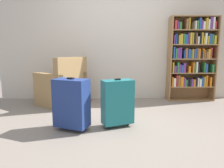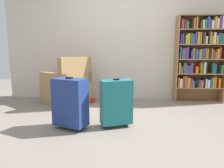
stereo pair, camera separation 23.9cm
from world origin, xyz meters
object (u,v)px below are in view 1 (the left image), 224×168
mug (88,101)px  suitcase_navy_blue (71,103)px  armchair (62,88)px  suitcase_teal (118,102)px  bookshelf (191,56)px

mug → suitcase_navy_blue: bearing=-93.2°
armchair → suitcase_teal: (0.99, -1.14, 0.03)m
mug → suitcase_navy_blue: (-0.07, -1.33, 0.31)m
mug → suitcase_teal: 1.37m
bookshelf → mug: bookshelf is taller
armchair → mug: 0.54m
bookshelf → armchair: (-2.54, -0.34, -0.59)m
armchair → suitcase_navy_blue: 1.31m
armchair → suitcase_teal: size_ratio=1.48×
suitcase_navy_blue → suitcase_teal: bearing=9.7°
mug → suitcase_teal: bearing=-67.1°
suitcase_teal → suitcase_navy_blue: size_ratio=0.96×
armchair → suitcase_navy_blue: (0.39, -1.25, 0.04)m
bookshelf → suitcase_teal: (-1.56, -1.48, -0.56)m
suitcase_teal → armchair: bearing=130.8°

